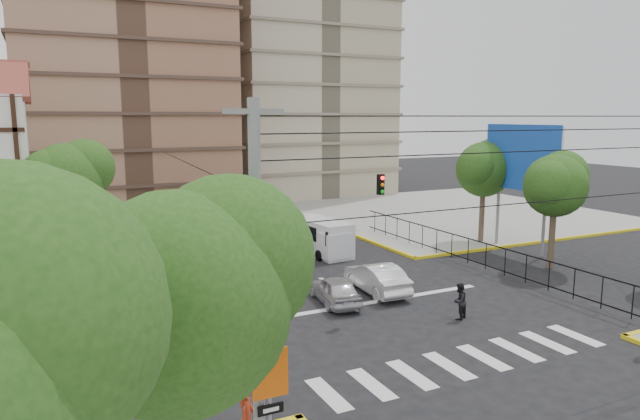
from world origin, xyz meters
TOP-DOWN VIEW (x-y plane):
  - ground at (0.00, 0.00)m, footprint 160.00×160.00m
  - sidewalk_ne at (20.00, 20.00)m, footprint 26.00×26.00m
  - crosswalk_stripes at (0.00, -6.00)m, footprint 12.00×2.40m
  - stop_line at (0.00, 1.20)m, footprint 13.00×0.40m
  - park_fence at (9.00, 4.50)m, footprint 0.10×22.50m
  - billboard at (14.45, 6.00)m, footprint 0.36×6.20m
  - tree_sw_near at (-10.90, -9.99)m, footprint 5.63×4.60m
  - tree_park_a at (13.08, 2.01)m, footprint 4.41×3.60m
  - tree_park_c at (14.09, 9.01)m, footprint 4.65×3.80m
  - tree_tudor at (-11.90, 16.01)m, footprint 5.39×4.40m
  - traffic_light_nw at (-7.80, 7.80)m, footprint 0.28×0.22m
  - traffic_light_hanging at (0.00, -2.04)m, footprint 18.00×9.12m
  - utility_pole_sw at (-9.00, -9.00)m, footprint 1.40×0.28m
  - district_sign at (-8.80, -9.24)m, footprint 0.90×0.12m
  - van_right_lane at (2.54, 10.73)m, footprint 2.37×5.09m
  - van_left_lane at (-2.41, 19.76)m, footprint 2.01×4.61m
  - car_silver_front_left at (-1.24, 1.86)m, footprint 2.10×4.06m
  - car_white_front_right at (1.43, 2.50)m, footprint 1.84×4.62m
  - car_grey_mid_left at (-1.83, 8.95)m, footprint 2.85×5.29m
  - car_silver_rear_left at (-2.27, 14.64)m, footprint 2.23×5.33m
  - car_darkgrey_mid_right at (1.14, 15.99)m, footprint 2.23×4.34m
  - car_white_rear_right at (1.32, 20.41)m, footprint 1.83×3.84m
  - pedestrian_sw_corner at (-8.99, -7.98)m, footprint 0.72×0.76m
  - pedestrian_crosswalk at (2.62, -2.40)m, footprint 0.97×0.88m

SIDE VIEW (x-z plane):
  - ground at x=0.00m, z-range 0.00..0.00m
  - park_fence at x=9.00m, z-range -0.83..0.83m
  - crosswalk_stripes at x=0.00m, z-range 0.00..0.01m
  - stop_line at x=0.00m, z-range 0.00..0.01m
  - sidewalk_ne at x=20.00m, z-range 0.00..0.15m
  - car_white_rear_right at x=1.32m, z-range 0.00..1.22m
  - car_silver_front_left at x=-1.24m, z-range 0.00..1.32m
  - car_grey_mid_left at x=-1.83m, z-range 0.00..1.41m
  - car_darkgrey_mid_right at x=1.14m, z-range 0.00..1.41m
  - car_white_front_right at x=1.43m, z-range 0.00..1.49m
  - car_silver_rear_left at x=-2.27m, z-range 0.00..1.54m
  - pedestrian_crosswalk at x=2.62m, z-range 0.00..1.61m
  - van_left_lane at x=-2.41m, z-range -0.03..2.01m
  - pedestrian_sw_corner at x=-8.99m, z-range 0.15..1.91m
  - van_right_lane at x=2.54m, z-range -0.03..2.19m
  - district_sign at x=-8.80m, z-range 0.85..4.05m
  - traffic_light_nw at x=-7.80m, z-range 0.91..5.31m
  - utility_pole_sw at x=-9.00m, z-range 0.27..9.27m
  - tree_park_a at x=13.08m, z-range 1.60..8.42m
  - tree_tudor at x=-11.90m, z-range 1.50..8.93m
  - tree_sw_near at x=-10.90m, z-range 1.48..9.06m
  - tree_park_c at x=14.09m, z-range 1.71..8.96m
  - traffic_light_hanging at x=0.00m, z-range 5.44..6.36m
  - billboard at x=14.45m, z-range 1.95..10.05m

